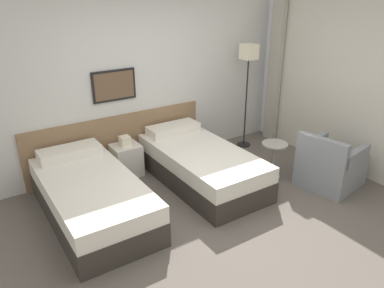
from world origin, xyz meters
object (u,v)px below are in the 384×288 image
(bed_near_window, at_px, (201,165))
(nightstand, at_px, (126,159))
(floor_lamp, at_px, (248,62))
(side_table, at_px, (274,154))
(armchair, at_px, (330,167))
(bed_near_door, at_px, (92,197))

(bed_near_window, distance_m, nightstand, 1.11)
(nightstand, height_order, floor_lamp, floor_lamp)
(nightstand, height_order, side_table, nightstand)
(bed_near_window, distance_m, side_table, 1.08)
(floor_lamp, bearing_deg, bed_near_window, -154.17)
(bed_near_window, height_order, floor_lamp, floor_lamp)
(side_table, relative_size, armchair, 0.59)
(bed_near_door, height_order, armchair, armchair)
(bed_near_door, xyz_separation_m, armchair, (3.05, -1.07, 0.01))
(nightstand, relative_size, floor_lamp, 0.35)
(side_table, height_order, armchair, armchair)
(side_table, bearing_deg, floor_lamp, 69.42)
(armchair, bearing_deg, floor_lamp, -7.67)
(floor_lamp, relative_size, side_table, 3.28)
(nightstand, distance_m, side_table, 2.15)
(floor_lamp, xyz_separation_m, side_table, (-0.43, -1.14, -1.10))
(bed_near_window, bearing_deg, bed_near_door, 180.00)
(bed_near_window, xyz_separation_m, nightstand, (-0.80, 0.77, -0.01))
(floor_lamp, bearing_deg, armchair, -87.96)
(bed_near_window, height_order, nightstand, bed_near_window)
(floor_lamp, bearing_deg, side_table, -110.58)
(bed_near_door, bearing_deg, nightstand, 43.86)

